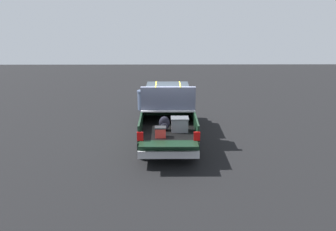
{
  "coord_description": "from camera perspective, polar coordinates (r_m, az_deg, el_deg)",
  "views": [
    {
      "loc": [
        -12.7,
        0.1,
        4.71
      ],
      "look_at": [
        -0.6,
        0.0,
        1.1
      ],
      "focal_mm": 37.01,
      "sensor_mm": 36.0,
      "label": 1
    }
  ],
  "objects": [
    {
      "name": "pickup_truck",
      "position": [
        13.58,
        -0.02,
        0.51
      ],
      "size": [
        6.05,
        2.06,
        2.23
      ],
      "color": "black",
      "rests_on": "ground_plane"
    },
    {
      "name": "trash_can",
      "position": [
        17.44,
        -4.11,
        2.58
      ],
      "size": [
        0.6,
        0.6,
        0.98
      ],
      "color": "#3F4C66",
      "rests_on": "ground_plane"
    },
    {
      "name": "ground_plane",
      "position": [
        13.54,
        -0.02,
        -3.74
      ],
      "size": [
        40.0,
        40.0,
        0.0
      ],
      "primitive_type": "plane",
      "color": "black"
    }
  ]
}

